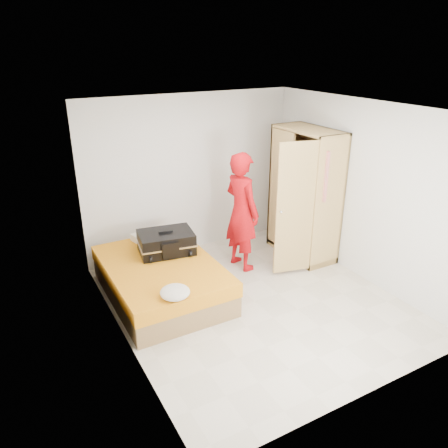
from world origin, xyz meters
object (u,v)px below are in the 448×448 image
suitcase (166,242)px  person (242,212)px  wardrobe (304,198)px  bed (162,279)px  round_cushion (175,292)px

suitcase → person: bearing=6.1°
suitcase → wardrobe: bearing=4.3°
wardrobe → suitcase: size_ratio=2.43×
bed → round_cushion: bearing=-100.4°
bed → suitcase: size_ratio=2.34×
person → round_cushion: person is taller
suitcase → bed: bearing=-115.9°
wardrobe → suitcase: wardrobe is taller
bed → person: 1.59m
person → suitcase: (-1.22, 0.07, -0.27)m
wardrobe → suitcase: bearing=174.9°
bed → round_cushion: (-0.16, -0.89, 0.32)m
bed → suitcase: (0.21, 0.30, 0.40)m
bed → wardrobe: (2.50, 0.09, 0.75)m
person → suitcase: bearing=77.8°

